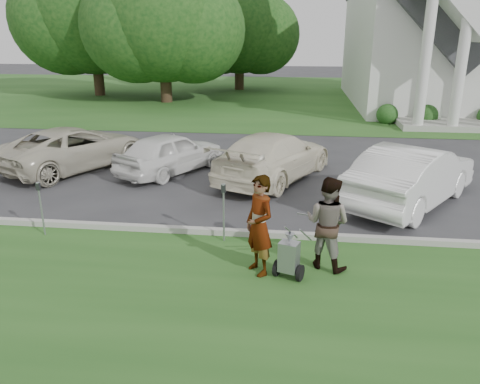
% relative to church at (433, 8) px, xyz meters
% --- Properties ---
extents(ground, '(120.00, 120.00, 0.00)m').
position_rel_church_xyz_m(ground, '(-9.00, -23.11, -5.94)').
color(ground, '#333335').
rests_on(ground, ground).
extents(grass_strip, '(80.00, 7.00, 0.01)m').
position_rel_church_xyz_m(grass_strip, '(-9.00, -26.11, -5.93)').
color(grass_strip, '#25531C').
rests_on(grass_strip, ground).
extents(church_lawn, '(80.00, 30.00, 0.01)m').
position_rel_church_xyz_m(church_lawn, '(-9.00, 3.89, -5.93)').
color(church_lawn, '#25531C').
rests_on(church_lawn, ground).
extents(curb, '(80.00, 0.18, 0.15)m').
position_rel_church_xyz_m(curb, '(-9.00, -22.56, -5.86)').
color(curb, '#9E9E93').
rests_on(curb, ground).
extents(church, '(9.19, 19.00, 24.10)m').
position_rel_church_xyz_m(church, '(0.00, 0.00, 0.00)').
color(church, white).
rests_on(church, ground).
extents(tree_left, '(10.63, 8.40, 9.71)m').
position_rel_church_xyz_m(tree_left, '(-17.01, -1.13, -0.83)').
color(tree_left, '#332316').
rests_on(tree_left, ground).
extents(tree_far, '(11.64, 9.20, 10.73)m').
position_rel_church_xyz_m(tree_far, '(-23.01, 1.87, -0.25)').
color(tree_far, '#332316').
rests_on(tree_far, ground).
extents(tree_back, '(9.61, 7.60, 8.89)m').
position_rel_church_xyz_m(tree_back, '(-13.01, 6.87, -1.21)').
color(tree_back, '#332316').
rests_on(tree_back, ground).
extents(striping_cart, '(0.77, 1.16, 1.01)m').
position_rel_church_xyz_m(striping_cart, '(-8.20, -24.39, -5.51)').
color(striping_cart, black).
rests_on(striping_cart, ground).
extents(person_left, '(0.81, 0.86, 1.97)m').
position_rel_church_xyz_m(person_left, '(-8.79, -24.26, -4.95)').
color(person_left, '#999999').
rests_on(person_left, ground).
extents(person_right, '(1.13, 1.05, 1.87)m').
position_rel_church_xyz_m(person_right, '(-7.49, -23.86, -5.00)').
color(person_right, '#999999').
rests_on(person_right, ground).
extents(parking_meter_near, '(0.10, 0.09, 1.36)m').
position_rel_church_xyz_m(parking_meter_near, '(-9.69, -22.90, -5.08)').
color(parking_meter_near, '#92959A').
rests_on(parking_meter_near, ground).
extents(parking_meter_far, '(0.09, 0.08, 1.29)m').
position_rel_church_xyz_m(parking_meter_far, '(-13.88, -23.06, -5.13)').
color(parking_meter_far, '#92959A').
rests_on(parking_meter_far, ground).
extents(car_a, '(4.54, 5.71, 1.44)m').
position_rel_church_xyz_m(car_a, '(-15.70, -17.54, -5.22)').
color(car_a, beige).
rests_on(car_a, ground).
extents(car_b, '(3.42, 4.31, 1.37)m').
position_rel_church_xyz_m(car_b, '(-12.29, -17.67, -5.25)').
color(car_b, white).
rests_on(car_b, ground).
extents(car_c, '(4.07, 5.59, 1.50)m').
position_rel_church_xyz_m(car_c, '(-8.84, -17.98, -5.19)').
color(car_c, '#EFE7CB').
rests_on(car_c, ground).
extents(car_d, '(4.29, 5.08, 1.64)m').
position_rel_church_xyz_m(car_d, '(-5.00, -19.86, -5.12)').
color(car_d, white).
rests_on(car_d, ground).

